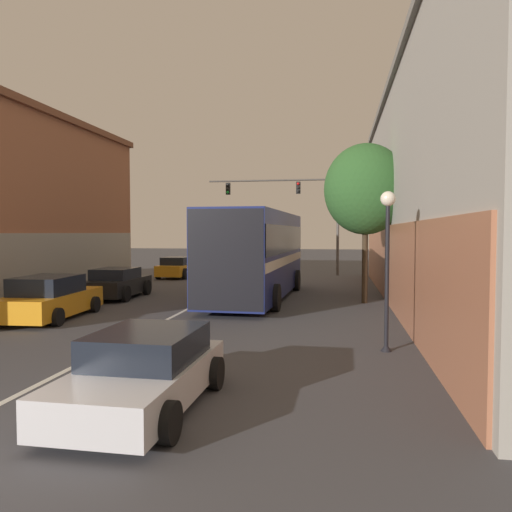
{
  "coord_description": "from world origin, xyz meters",
  "views": [
    {
      "loc": [
        5.52,
        -4.82,
        2.84
      ],
      "look_at": [
        2.23,
        14.79,
        1.9
      ],
      "focal_mm": 35.0,
      "sensor_mm": 36.0,
      "label": 1
    }
  ],
  "objects_px": {
    "bus": "(257,251)",
    "hatchback_foreground": "(144,372)",
    "parked_car_left_mid": "(117,283)",
    "street_tree_near": "(366,189)",
    "traffic_signal_gantry": "(298,202)",
    "street_lamp": "(387,250)",
    "parked_car_left_near": "(50,299)",
    "parked_car_left_far": "(178,267)"
  },
  "relations": [
    {
      "from": "parked_car_left_near",
      "to": "street_tree_near",
      "type": "relative_size",
      "value": 0.69
    },
    {
      "from": "hatchback_foreground",
      "to": "traffic_signal_gantry",
      "type": "bearing_deg",
      "value": 0.19
    },
    {
      "from": "street_lamp",
      "to": "bus",
      "type": "bearing_deg",
      "value": 117.51
    },
    {
      "from": "parked_car_left_near",
      "to": "parked_car_left_mid",
      "type": "relative_size",
      "value": 1.13
    },
    {
      "from": "parked_car_left_mid",
      "to": "street_lamp",
      "type": "distance_m",
      "value": 13.45
    },
    {
      "from": "traffic_signal_gantry",
      "to": "street_tree_near",
      "type": "relative_size",
      "value": 1.39
    },
    {
      "from": "traffic_signal_gantry",
      "to": "street_tree_near",
      "type": "bearing_deg",
      "value": -74.02
    },
    {
      "from": "hatchback_foreground",
      "to": "parked_car_left_near",
      "type": "xyz_separation_m",
      "value": [
        -6.28,
        7.42,
        0.08
      ]
    },
    {
      "from": "bus",
      "to": "parked_car_left_mid",
      "type": "distance_m",
      "value": 6.22
    },
    {
      "from": "street_lamp",
      "to": "traffic_signal_gantry",
      "type": "bearing_deg",
      "value": 100.24
    },
    {
      "from": "parked_car_left_far",
      "to": "street_lamp",
      "type": "relative_size",
      "value": 1.06
    },
    {
      "from": "parked_car_left_far",
      "to": "parked_car_left_near",
      "type": "bearing_deg",
      "value": -176.34
    },
    {
      "from": "bus",
      "to": "hatchback_foreground",
      "type": "bearing_deg",
      "value": -176.69
    },
    {
      "from": "traffic_signal_gantry",
      "to": "street_tree_near",
      "type": "xyz_separation_m",
      "value": [
        3.74,
        -13.06,
        -0.3
      ]
    },
    {
      "from": "parked_car_left_mid",
      "to": "street_lamp",
      "type": "xyz_separation_m",
      "value": [
        10.6,
        -8.08,
        1.78
      ]
    },
    {
      "from": "parked_car_left_mid",
      "to": "traffic_signal_gantry",
      "type": "xyz_separation_m",
      "value": [
        6.76,
        13.24,
        4.21
      ]
    },
    {
      "from": "street_tree_near",
      "to": "parked_car_left_far",
      "type": "bearing_deg",
      "value": 138.74
    },
    {
      "from": "hatchback_foreground",
      "to": "street_tree_near",
      "type": "relative_size",
      "value": 0.61
    },
    {
      "from": "hatchback_foreground",
      "to": "traffic_signal_gantry",
      "type": "xyz_separation_m",
      "value": [
        0.38,
        25.9,
        4.26
      ]
    },
    {
      "from": "parked_car_left_mid",
      "to": "street_tree_near",
      "type": "relative_size",
      "value": 0.61
    },
    {
      "from": "bus",
      "to": "parked_car_left_near",
      "type": "xyz_separation_m",
      "value": [
        -5.91,
        -5.99,
        -1.39
      ]
    },
    {
      "from": "parked_car_left_mid",
      "to": "bus",
      "type": "bearing_deg",
      "value": -84.08
    },
    {
      "from": "bus",
      "to": "parked_car_left_near",
      "type": "bearing_deg",
      "value": 137.11
    },
    {
      "from": "bus",
      "to": "street_tree_near",
      "type": "distance_m",
      "value": 5.16
    },
    {
      "from": "parked_car_left_near",
      "to": "parked_car_left_far",
      "type": "bearing_deg",
      "value": -1.22
    },
    {
      "from": "parked_car_left_mid",
      "to": "street_tree_near",
      "type": "xyz_separation_m",
      "value": [
        10.5,
        0.17,
        3.91
      ]
    },
    {
      "from": "bus",
      "to": "hatchback_foreground",
      "type": "xyz_separation_m",
      "value": [
        0.37,
        -13.41,
        -1.47
      ]
    },
    {
      "from": "hatchback_foreground",
      "to": "street_lamp",
      "type": "distance_m",
      "value": 6.5
    },
    {
      "from": "traffic_signal_gantry",
      "to": "bus",
      "type": "bearing_deg",
      "value": -93.42
    },
    {
      "from": "bus",
      "to": "parked_car_left_near",
      "type": "distance_m",
      "value": 8.53
    },
    {
      "from": "parked_car_left_mid",
      "to": "parked_car_left_far",
      "type": "distance_m",
      "value": 9.87
    },
    {
      "from": "street_lamp",
      "to": "parked_car_left_near",
      "type": "bearing_deg",
      "value": 164.9
    },
    {
      "from": "hatchback_foreground",
      "to": "parked_car_left_far",
      "type": "xyz_separation_m",
      "value": [
        -6.91,
        22.52,
        0.05
      ]
    },
    {
      "from": "bus",
      "to": "hatchback_foreground",
      "type": "distance_m",
      "value": 13.5
    },
    {
      "from": "parked_car_left_far",
      "to": "street_lamp",
      "type": "xyz_separation_m",
      "value": [
        11.14,
        -17.93,
        1.78
      ]
    },
    {
      "from": "parked_car_left_far",
      "to": "street_tree_near",
      "type": "relative_size",
      "value": 0.63
    },
    {
      "from": "street_lamp",
      "to": "street_tree_near",
      "type": "relative_size",
      "value": 0.6
    },
    {
      "from": "bus",
      "to": "parked_car_left_far",
      "type": "xyz_separation_m",
      "value": [
        -6.54,
        9.11,
        -1.42
      ]
    },
    {
      "from": "bus",
      "to": "parked_car_left_far",
      "type": "distance_m",
      "value": 11.31
    },
    {
      "from": "parked_car_left_mid",
      "to": "traffic_signal_gantry",
      "type": "bearing_deg",
      "value": -28.19
    },
    {
      "from": "parked_car_left_mid",
      "to": "parked_car_left_far",
      "type": "height_order",
      "value": "parked_car_left_far"
    },
    {
      "from": "street_lamp",
      "to": "street_tree_near",
      "type": "distance_m",
      "value": 8.52
    }
  ]
}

